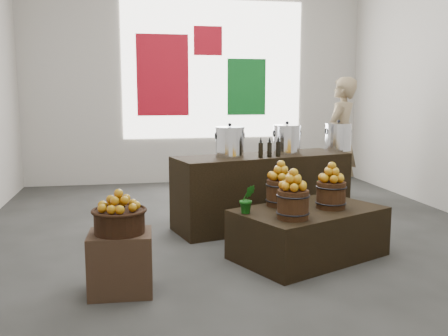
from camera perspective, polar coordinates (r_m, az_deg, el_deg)
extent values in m
plane|color=#3B3C39|center=(5.75, 1.72, -7.60)|extent=(7.00, 7.00, 0.00)
cube|color=#BBB6AD|center=(8.98, -3.15, 11.15)|extent=(6.00, 0.04, 4.00)
cube|color=white|center=(9.00, -1.21, 11.15)|extent=(3.20, 0.02, 2.40)
cube|color=#B70E1F|center=(8.88, -7.02, 10.48)|extent=(0.90, 0.04, 1.40)
cube|color=#0F6521|center=(9.10, 2.59, 9.23)|extent=(0.70, 0.04, 1.00)
cube|color=#B70E1F|center=(9.01, -1.85, 14.33)|extent=(0.50, 0.04, 0.50)
cube|color=#463020|center=(4.17, -11.71, -10.55)|extent=(0.52, 0.43, 0.50)
cylinder|color=black|center=(4.08, -11.86, -6.02)|extent=(0.40, 0.40, 0.18)
cube|color=black|center=(5.00, 9.63, -7.31)|extent=(1.64, 1.38, 0.49)
cylinder|color=#3E2311|center=(4.50, 7.89, -4.15)|extent=(0.28, 0.28, 0.26)
cylinder|color=#3E2311|center=(4.97, 12.13, -3.05)|extent=(0.28, 0.28, 0.26)
cylinder|color=#3E2311|center=(5.00, 6.49, -2.83)|extent=(0.28, 0.28, 0.26)
imported|color=#125612|center=(5.41, 11.72, -2.00)|extent=(0.29, 0.27, 0.28)
imported|color=#125612|center=(4.66, 2.68, -3.56)|extent=(0.16, 0.13, 0.27)
cube|color=black|center=(6.04, 4.37, -2.59)|extent=(2.23, 1.18, 0.87)
cylinder|color=silver|center=(5.75, 0.66, 2.90)|extent=(0.33, 0.33, 0.33)
cylinder|color=silver|center=(6.12, 7.20, 3.19)|extent=(0.33, 0.33, 0.33)
cylinder|color=silver|center=(6.57, 12.92, 3.41)|extent=(0.33, 0.33, 0.33)
imported|color=#927C59|center=(7.76, 13.15, 3.32)|extent=(0.79, 0.78, 1.83)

